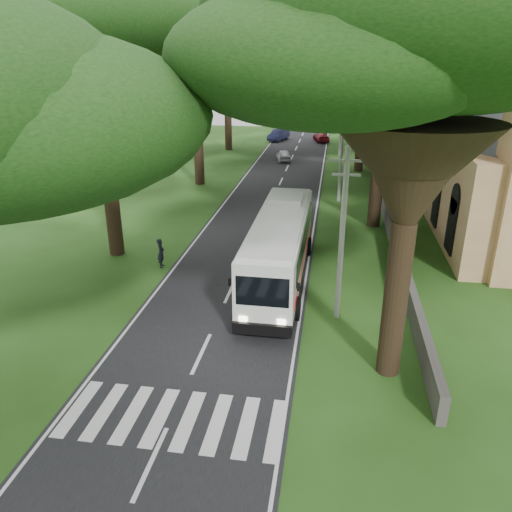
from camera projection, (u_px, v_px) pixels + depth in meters
ground at (188, 383)px, 18.81m from camera, size 140.00×140.00×0.00m
road at (272, 201)px, 41.65m from camera, size 8.00×120.00×0.04m
crosswalk at (171, 419)px, 16.98m from camera, size 8.00×3.00×0.01m
property_wall at (384, 203)px, 39.22m from camera, size 0.35×50.00×1.20m
pole_near at (342, 234)px, 21.91m from camera, size 1.60×0.24×8.00m
pole_mid at (342, 151)px, 40.19m from camera, size 1.60×0.24×8.00m
pole_far at (341, 120)px, 58.47m from camera, size 1.60×0.24×8.00m
tree_l_mida at (92, 25)px, 26.05m from camera, size 13.16×13.16×15.86m
tree_l_midb at (194, 33)px, 42.35m from camera, size 13.16×13.16×16.08m
tree_l_far at (227, 45)px, 59.23m from camera, size 15.64×15.64×15.74m
tree_r_near at (429, 20)px, 14.84m from camera, size 13.67×13.67×15.52m
tree_r_mida at (389, 51)px, 31.52m from camera, size 16.23×16.23×15.16m
tree_r_midb at (368, 49)px, 47.98m from camera, size 15.95×15.95×15.28m
tree_r_far at (369, 45)px, 64.07m from camera, size 16.27×16.27×15.94m
coach_bus at (280, 246)px, 26.58m from camera, size 3.00×12.43×3.66m
distant_car_a at (284, 155)px, 56.92m from camera, size 2.20×3.90×1.25m
distant_car_b at (279, 135)px, 70.05m from camera, size 2.86×4.85×1.51m
distant_car_c at (321, 137)px, 69.20m from camera, size 2.65×4.67×1.28m
pedestrian at (161, 253)px, 28.68m from camera, size 0.53×0.70×1.73m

